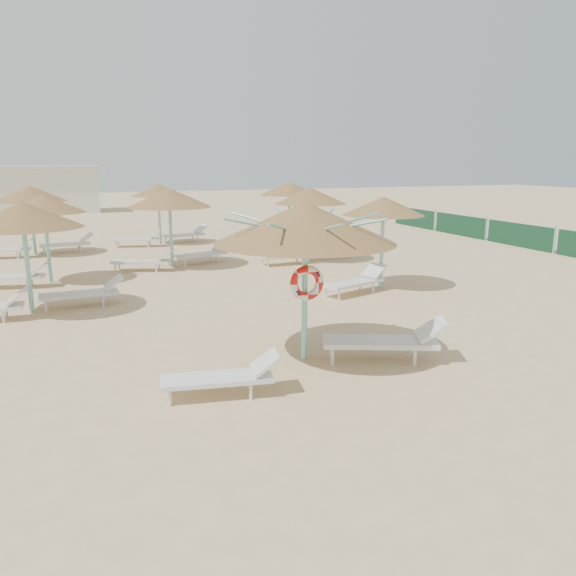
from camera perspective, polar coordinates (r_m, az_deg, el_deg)
name	(u,v)px	position (r m, az deg, el deg)	size (l,w,h in m)	color
ground	(311,365)	(10.28, 2.37, -7.87)	(120.00, 120.00, 0.00)	#D6B182
main_palapa	(305,223)	(10.02, 1.75, 6.59)	(3.27, 3.27, 2.93)	#75CBBF
lounger_main_a	(225,376)	(8.97, -6.44, -8.90)	(1.94, 0.86, 0.68)	silver
lounger_main_b	(388,340)	(10.58, 10.13, -5.23)	(2.33, 1.49, 0.82)	silver
palapa_field	(177,200)	(20.13, -11.19, 8.76)	(14.19, 13.48, 2.72)	#75CBBF
service_hut	(38,189)	(43.93, -24.05, 9.16)	(8.40, 4.40, 3.25)	silver
windbreak_fence	(520,235)	(26.08, 22.51, 4.97)	(0.08, 19.84, 1.10)	#1B5332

